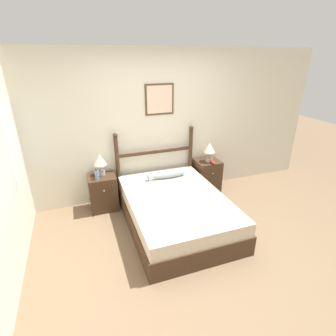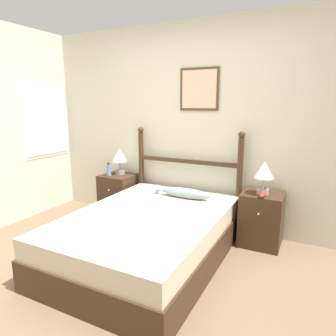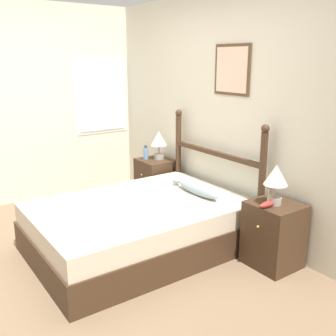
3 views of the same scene
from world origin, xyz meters
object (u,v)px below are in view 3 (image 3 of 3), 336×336
object	(u,v)px
bed	(139,226)
model_boat	(268,204)
nightstand_left	(156,182)
table_lamp_right	(276,178)
table_lamp_left	(159,141)
fish_pillow	(196,188)
nightstand_right	(274,235)
bottle	(146,153)

from	to	relation	value
bed	model_boat	world-z (taller)	model_boat
nightstand_left	table_lamp_right	xyz separation A→B (m)	(1.95, -0.03, 0.54)
bed	nightstand_left	xyz separation A→B (m)	(-0.97, 0.84, 0.06)
table_lamp_left	table_lamp_right	distance (m)	1.94
fish_pillow	nightstand_right	bearing A→B (deg)	13.52
nightstand_right	bottle	xyz separation A→B (m)	(-2.02, -0.10, 0.39)
table_lamp_left	table_lamp_right	bearing A→B (deg)	-2.06
bed	nightstand_right	size ratio (longest dim) A/B	3.37
nightstand_right	bottle	distance (m)	2.06
table_lamp_left	bottle	bearing A→B (deg)	-119.12
bottle	fish_pillow	xyz separation A→B (m)	(1.16, -0.10, -0.14)
nightstand_right	table_lamp_left	bearing A→B (deg)	178.75
nightstand_right	model_boat	size ratio (longest dim) A/B	3.14
nightstand_left	bottle	bearing A→B (deg)	-125.53
nightstand_left	bed	bearing A→B (deg)	-40.86
model_boat	nightstand_right	bearing A→B (deg)	97.12
nightstand_right	table_lamp_left	size ratio (longest dim) A/B	1.67
table_lamp_right	bottle	world-z (taller)	table_lamp_right
nightstand_left	table_lamp_left	bearing A→B (deg)	80.13
bed	nightstand_right	world-z (taller)	nightstand_right
bottle	nightstand_right	bearing A→B (deg)	2.92
table_lamp_left	model_boat	world-z (taller)	table_lamp_left
nightstand_right	table_lamp_right	bearing A→B (deg)	-91.45
nightstand_left	table_lamp_right	world-z (taller)	table_lamp_right
bed	nightstand_left	world-z (taller)	nightstand_left
nightstand_right	bottle	world-z (taller)	bottle
model_boat	nightstand_left	bearing A→B (deg)	176.19
table_lamp_right	bottle	distance (m)	2.03
fish_pillow	bed	bearing A→B (deg)	-99.75
bottle	model_boat	distance (m)	2.04
table_lamp_right	model_boat	world-z (taller)	table_lamp_right
nightstand_right	fish_pillow	bearing A→B (deg)	-166.48
nightstand_right	bottle	size ratio (longest dim) A/B	3.18
table_lamp_left	fish_pillow	bearing A→B (deg)	-13.09
bed	fish_pillow	bearing A→B (deg)	80.25
nightstand_left	fish_pillow	xyz separation A→B (m)	(1.08, -0.21, 0.25)
table_lamp_left	fish_pillow	world-z (taller)	table_lamp_left
nightstand_left	model_boat	bearing A→B (deg)	-3.81
bed	table_lamp_right	size ratio (longest dim) A/B	5.62
nightstand_left	model_boat	world-z (taller)	model_boat
table_lamp_right	model_boat	distance (m)	0.24
nightstand_right	bottle	bearing A→B (deg)	-177.08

